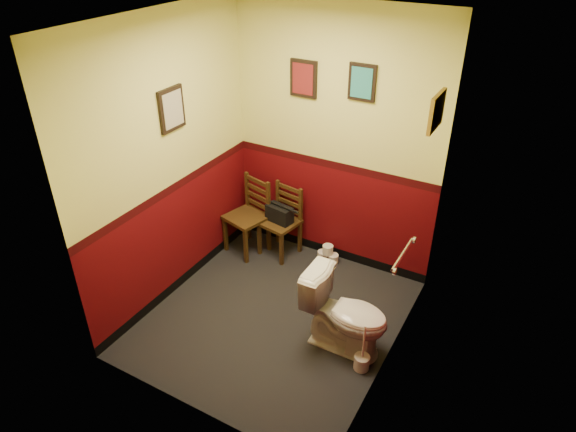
# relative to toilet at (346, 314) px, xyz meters

# --- Properties ---
(floor) EXTENTS (2.20, 2.40, 0.00)m
(floor) POSITION_rel_toilet_xyz_m (-0.72, 0.02, -0.37)
(floor) COLOR black
(floor) RESTS_ON ground
(ceiling) EXTENTS (2.20, 2.40, 0.00)m
(ceiling) POSITION_rel_toilet_xyz_m (-0.72, 0.02, 2.33)
(ceiling) COLOR silver
(ceiling) RESTS_ON ground
(wall_back) EXTENTS (2.20, 0.00, 2.70)m
(wall_back) POSITION_rel_toilet_xyz_m (-0.72, 1.22, 0.98)
(wall_back) COLOR #50070C
(wall_back) RESTS_ON ground
(wall_front) EXTENTS (2.20, 0.00, 2.70)m
(wall_front) POSITION_rel_toilet_xyz_m (-0.72, -1.18, 0.98)
(wall_front) COLOR #50070C
(wall_front) RESTS_ON ground
(wall_left) EXTENTS (0.00, 2.40, 2.70)m
(wall_left) POSITION_rel_toilet_xyz_m (-1.82, 0.02, 0.98)
(wall_left) COLOR #50070C
(wall_left) RESTS_ON ground
(wall_right) EXTENTS (0.00, 2.40, 2.70)m
(wall_right) POSITION_rel_toilet_xyz_m (0.38, 0.02, 0.98)
(wall_right) COLOR #50070C
(wall_right) RESTS_ON ground
(grab_bar) EXTENTS (0.05, 0.56, 0.06)m
(grab_bar) POSITION_rel_toilet_xyz_m (0.35, 0.27, 0.58)
(grab_bar) COLOR silver
(grab_bar) RESTS_ON wall_right
(framed_print_back_a) EXTENTS (0.28, 0.04, 0.36)m
(framed_print_back_a) POSITION_rel_toilet_xyz_m (-1.07, 1.20, 1.58)
(framed_print_back_a) COLOR black
(framed_print_back_a) RESTS_ON wall_back
(framed_print_back_b) EXTENTS (0.26, 0.04, 0.34)m
(framed_print_back_b) POSITION_rel_toilet_xyz_m (-0.47, 1.20, 1.63)
(framed_print_back_b) COLOR black
(framed_print_back_b) RESTS_ON wall_back
(framed_print_left) EXTENTS (0.04, 0.30, 0.38)m
(framed_print_left) POSITION_rel_toilet_xyz_m (-1.80, 0.12, 1.48)
(framed_print_left) COLOR black
(framed_print_left) RESTS_ON wall_left
(framed_print_right) EXTENTS (0.04, 0.34, 0.28)m
(framed_print_right) POSITION_rel_toilet_xyz_m (0.36, 0.62, 1.68)
(framed_print_right) COLOR olive
(framed_print_right) RESTS_ON wall_right
(toilet) EXTENTS (0.75, 0.42, 0.74)m
(toilet) POSITION_rel_toilet_xyz_m (0.00, 0.00, 0.00)
(toilet) COLOR white
(toilet) RESTS_ON floor
(toilet_brush) EXTENTS (0.13, 0.13, 0.48)m
(toilet_brush) POSITION_rel_toilet_xyz_m (0.24, -0.17, -0.29)
(toilet_brush) COLOR silver
(toilet_brush) RESTS_ON floor
(chair_left) EXTENTS (0.49, 0.49, 0.86)m
(chair_left) POSITION_rel_toilet_xyz_m (-1.56, 0.88, 0.06)
(chair_left) COLOR #432D14
(chair_left) RESTS_ON floor
(chair_right) EXTENTS (0.43, 0.43, 0.80)m
(chair_right) POSITION_rel_toilet_xyz_m (-1.21, 1.01, 0.03)
(chair_right) COLOR #432D14
(chair_right) RESTS_ON floor
(handbag) EXTENTS (0.31, 0.20, 0.21)m
(handbag) POSITION_rel_toilet_xyz_m (-1.22, 0.97, 0.14)
(handbag) COLOR black
(handbag) RESTS_ON chair_right
(tp_stack) EXTENTS (0.24, 0.13, 0.21)m
(tp_stack) POSITION_rel_toilet_xyz_m (-0.68, 1.09, -0.28)
(tp_stack) COLOR silver
(tp_stack) RESTS_ON floor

